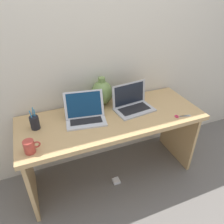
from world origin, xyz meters
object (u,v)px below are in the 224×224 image
laptop_left (85,113)px  power_brick (116,181)px  pen_cup (35,122)px  scissors (180,116)px  coffee_mug (30,147)px  laptop_right (132,102)px  green_vase (102,92)px

laptop_left → power_brick: bearing=-39.6°
pen_cup → scissors: bearing=-13.8°
laptop_left → pen_cup: bearing=177.6°
coffee_mug → laptop_right: bearing=16.5°
laptop_left → pen_cup: size_ratio=1.94×
laptop_right → power_brick: 0.83m
laptop_right → laptop_left: bearing=-178.4°
laptop_right → pen_cup: 0.87m
scissors → laptop_left: bearing=160.6°
coffee_mug → pen_cup: (0.06, 0.28, 0.01)m
scissors → pen_cup: bearing=166.2°
green_vase → laptop_right: bearing=-39.3°
laptop_right → green_vase: (-0.23, 0.19, 0.06)m
laptop_left → power_brick: size_ratio=5.31×
laptop_left → laptop_right: bearing=1.6°
laptop_left → green_vase: bearing=41.2°
laptop_left → power_brick: laptop_left is taller
coffee_mug → pen_cup: size_ratio=0.61×
scissors → coffee_mug: bearing=179.3°
laptop_left → coffee_mug: (-0.48, -0.26, -0.01)m
laptop_left → laptop_right: same height
green_vase → pen_cup: size_ratio=1.43×
green_vase → pen_cup: 0.67m
green_vase → coffee_mug: (-0.70, -0.46, -0.07)m
laptop_left → power_brick: (0.22, -0.18, -0.77)m
laptop_left → green_vase: green_vase is taller
laptop_left → green_vase: size_ratio=1.36×
pen_cup → scissors: pen_cup is taller
coffee_mug → laptop_left: bearing=28.9°
laptop_right → pen_cup: bearing=179.7°
pen_cup → green_vase: bearing=15.8°
laptop_right → scissors: 0.45m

